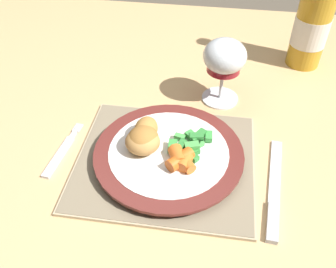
# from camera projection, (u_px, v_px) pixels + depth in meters

# --- Properties ---
(ground_plane) EXTENTS (6.00, 6.00, 0.00)m
(ground_plane) POSITION_uv_depth(u_px,v_px,m) (163.00, 268.00, 1.29)
(ground_plane) COLOR brown
(dining_table) EXTENTS (1.52, 0.91, 0.74)m
(dining_table) POSITION_uv_depth(u_px,v_px,m) (161.00, 126.00, 0.84)
(dining_table) COLOR tan
(dining_table) RESTS_ON ground
(placemat) EXTENTS (0.30, 0.27, 0.01)m
(placemat) POSITION_uv_depth(u_px,v_px,m) (165.00, 161.00, 0.65)
(placemat) COLOR tan
(placemat) RESTS_ON dining_table
(dinner_plate) EXTENTS (0.26, 0.26, 0.02)m
(dinner_plate) POSITION_uv_depth(u_px,v_px,m) (169.00, 155.00, 0.64)
(dinner_plate) COLOR white
(dinner_plate) RESTS_ON placemat
(breaded_croquettes) EXTENTS (0.06, 0.09, 0.04)m
(breaded_croquettes) POSITION_uv_depth(u_px,v_px,m) (145.00, 138.00, 0.63)
(breaded_croquettes) COLOR #B77F3D
(breaded_croquettes) RESTS_ON dinner_plate
(green_beans_pile) EXTENTS (0.07, 0.07, 0.02)m
(green_beans_pile) POSITION_uv_depth(u_px,v_px,m) (192.00, 143.00, 0.64)
(green_beans_pile) COLOR green
(green_beans_pile) RESTS_ON dinner_plate
(glazed_carrots) EXTENTS (0.05, 0.05, 0.02)m
(glazed_carrots) POSITION_uv_depth(u_px,v_px,m) (181.00, 159.00, 0.60)
(glazed_carrots) COLOR orange
(glazed_carrots) RESTS_ON dinner_plate
(fork) EXTENTS (0.03, 0.14, 0.01)m
(fork) POSITION_uv_depth(u_px,v_px,m) (61.00, 153.00, 0.66)
(fork) COLOR silver
(fork) RESTS_ON dining_table
(table_knife) EXTENTS (0.04, 0.21, 0.01)m
(table_knife) POSITION_uv_depth(u_px,v_px,m) (274.00, 195.00, 0.59)
(table_knife) COLOR silver
(table_knife) RESTS_ON dining_table
(wine_glass) EXTENTS (0.08, 0.08, 0.14)m
(wine_glass) POSITION_uv_depth(u_px,v_px,m) (224.00, 59.00, 0.72)
(wine_glass) COLOR silver
(wine_glass) RESTS_ON dining_table
(bottle) EXTENTS (0.08, 0.08, 0.30)m
(bottle) POSITION_uv_depth(u_px,v_px,m) (314.00, 19.00, 0.81)
(bottle) COLOR gold
(bottle) RESTS_ON dining_table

